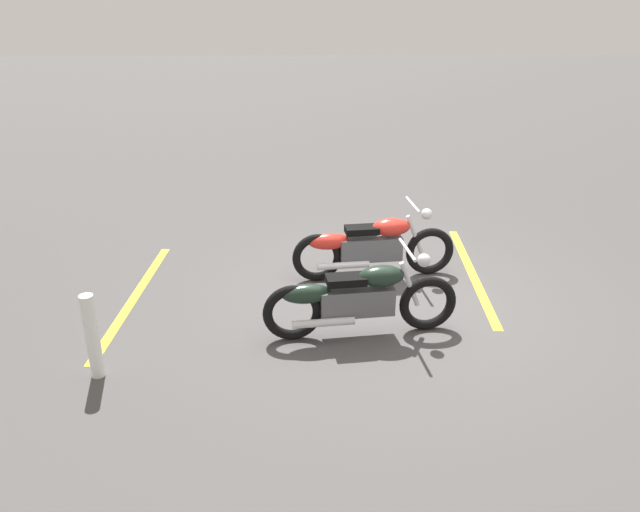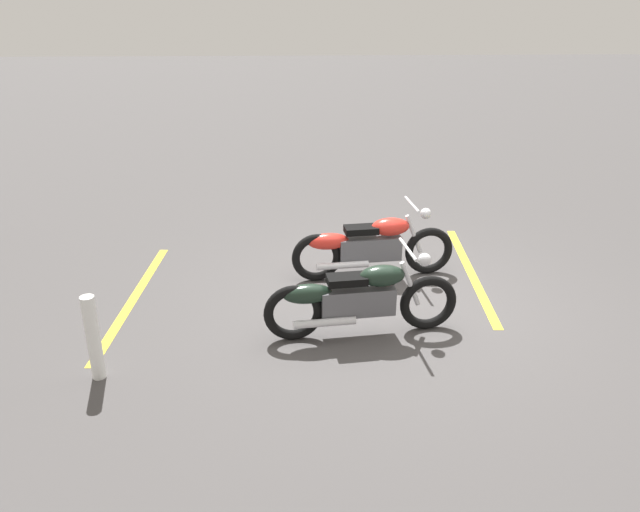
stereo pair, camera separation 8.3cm
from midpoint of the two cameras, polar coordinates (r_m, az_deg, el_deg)
The scene contains 6 objects.
ground_plane at distance 8.07m, azimuth 6.51°, elevation -4.14°, with size 60.00×60.00×0.00m, color #474444.
motorcycle_bright_foreground at distance 8.52m, azimuth 4.22°, elevation 0.93°, with size 2.23×0.64×1.04m.
motorcycle_dark_foreground at distance 7.11m, azimuth 3.04°, elevation -3.82°, with size 2.23×0.65×1.04m.
bollard_post at distance 6.75m, azimuth -20.11°, elevation -6.96°, with size 0.14×0.14×0.92m, color white.
parking_stripe_near at distance 9.05m, azimuth 13.19°, elevation -1.44°, with size 3.20×0.12×0.01m, color yellow.
parking_stripe_mid at distance 8.46m, azimuth -16.74°, elevation -3.67°, with size 3.20×0.12×0.01m, color yellow.
Camera 2 is at (1.23, 7.07, 3.70)m, focal length 35.46 mm.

